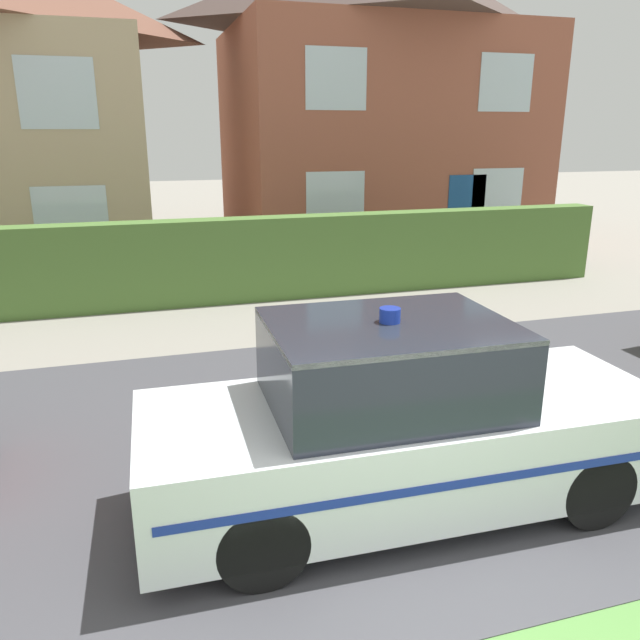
# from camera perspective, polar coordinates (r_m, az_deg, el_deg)

# --- Properties ---
(road_strip) EXTENTS (28.00, 5.96, 0.01)m
(road_strip) POSITION_cam_1_polar(r_m,az_deg,el_deg) (6.79, -0.04, -10.51)
(road_strip) COLOR #424247
(road_strip) RESTS_ON ground
(garden_hedge) EXTENTS (14.91, 0.54, 1.57)m
(garden_hedge) POSITION_cam_1_polar(r_m,az_deg,el_deg) (11.97, -6.41, 5.53)
(garden_hedge) COLOR #4C7233
(garden_hedge) RESTS_ON ground
(police_car) EXTENTS (4.46, 1.73, 1.78)m
(police_car) POSITION_cam_1_polar(r_m,az_deg,el_deg) (5.37, 7.42, -9.36)
(police_car) COLOR black
(police_car) RESTS_ON road_strip
(house_right) EXTENTS (8.06, 6.44, 7.99)m
(house_right) POSITION_cam_1_polar(r_m,az_deg,el_deg) (18.14, 5.04, 19.89)
(house_right) COLOR #93513D
(house_right) RESTS_ON ground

